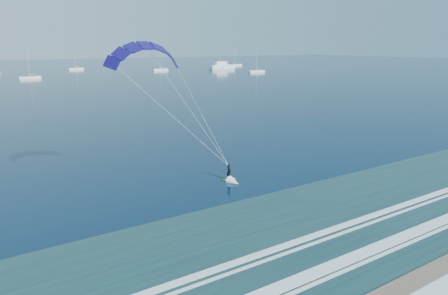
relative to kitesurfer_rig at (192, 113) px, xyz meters
name	(u,v)px	position (x,y,z in m)	size (l,w,h in m)	color
kitesurfer_rig	(192,113)	(0.00, 0.00, 0.00)	(16.29, 5.78, 16.49)	#86BC16
motor_yacht	(222,66)	(120.46, 186.07, -6.77)	(16.90, 4.51, 6.73)	white
sailboat_3	(30,78)	(5.62, 166.37, -7.92)	(8.85, 2.40, 12.26)	white
sailboat_4	(76,69)	(39.03, 225.94, -7.93)	(8.56, 2.40, 11.66)	white
sailboat_5	(160,70)	(79.18, 188.91, -7.92)	(9.21, 2.40, 12.50)	white
sailboat_6	(256,71)	(118.32, 146.21, -7.91)	(10.06, 2.40, 13.45)	white
sailboat_7	(235,65)	(147.73, 211.09, -7.93)	(10.85, 2.40, 12.79)	white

